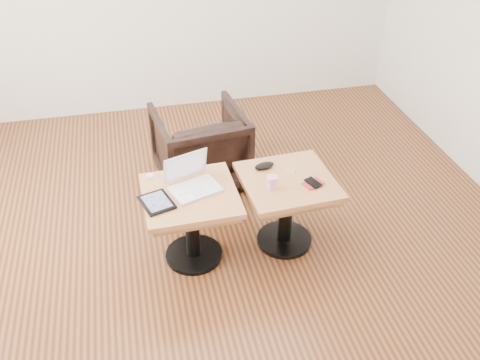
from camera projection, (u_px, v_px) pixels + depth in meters
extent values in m
cube|color=#3E1C14|center=(215.00, 247.00, 3.76)|extent=(4.50, 4.50, 0.01)
cylinder|color=black|center=(194.00, 254.00, 3.67)|extent=(0.39, 0.39, 0.03)
cylinder|color=black|center=(192.00, 226.00, 3.53)|extent=(0.10, 0.10, 0.47)
cube|color=brown|center=(190.00, 201.00, 3.41)|extent=(0.56, 0.56, 0.04)
cube|color=#995128|center=(190.00, 195.00, 3.39)|extent=(0.61, 0.61, 0.04)
cylinder|color=black|center=(284.00, 239.00, 3.80)|extent=(0.39, 0.39, 0.03)
cylinder|color=black|center=(286.00, 212.00, 3.66)|extent=(0.10, 0.10, 0.47)
cube|color=brown|center=(287.00, 186.00, 3.54)|extent=(0.58, 0.58, 0.04)
cube|color=#995128|center=(288.00, 181.00, 3.51)|extent=(0.63, 0.63, 0.04)
cube|color=white|center=(195.00, 189.00, 3.39)|extent=(0.35, 0.30, 0.02)
cube|color=silver|center=(193.00, 186.00, 3.41)|extent=(0.27, 0.18, 0.00)
cube|color=silver|center=(200.00, 193.00, 3.35)|extent=(0.10, 0.08, 0.00)
cube|color=white|center=(185.00, 166.00, 3.42)|extent=(0.30, 0.14, 0.20)
cube|color=#9D5644|center=(185.00, 166.00, 3.42)|extent=(0.26, 0.12, 0.17)
cube|color=black|center=(157.00, 202.00, 3.28)|extent=(0.23, 0.27, 0.01)
cube|color=#191E38|center=(157.00, 201.00, 3.28)|extent=(0.19, 0.22, 0.00)
cube|color=white|center=(150.00, 177.00, 3.50)|extent=(0.04, 0.04, 0.03)
ellipsoid|color=black|center=(264.00, 166.00, 3.59)|extent=(0.15, 0.09, 0.04)
cylinder|color=#F44C8B|center=(272.00, 183.00, 3.39)|extent=(0.09, 0.09, 0.09)
sphere|color=white|center=(292.00, 171.00, 3.56)|extent=(0.02, 0.02, 0.02)
sphere|color=white|center=(294.00, 170.00, 3.58)|extent=(0.02, 0.02, 0.02)
sphere|color=white|center=(288.00, 170.00, 3.58)|extent=(0.02, 0.02, 0.02)
cylinder|color=white|center=(291.00, 172.00, 3.56)|extent=(0.08, 0.05, 0.00)
cube|color=maroon|center=(313.00, 184.00, 3.45)|extent=(0.16, 0.13, 0.01)
cube|color=black|center=(313.00, 183.00, 3.45)|extent=(0.10, 0.13, 0.01)
imported|color=black|center=(200.00, 146.00, 4.27)|extent=(0.75, 0.77, 0.63)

